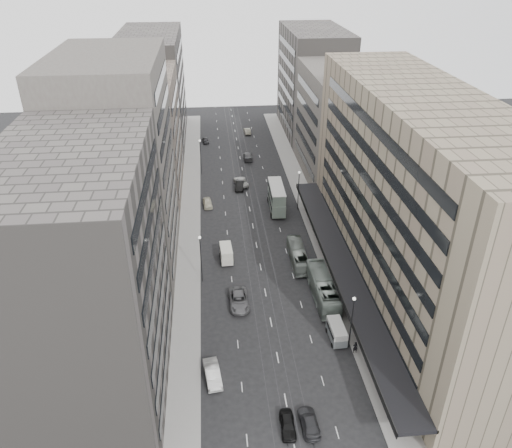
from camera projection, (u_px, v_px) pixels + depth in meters
name	position (u px, v px, depth m)	size (l,w,h in m)	color
ground	(272.00, 327.00, 70.20)	(220.00, 220.00, 0.00)	black
sidewalk_right	(306.00, 203.00, 103.71)	(4.00, 125.00, 0.15)	gray
sidewalk_left	(191.00, 208.00, 101.67)	(4.00, 125.00, 0.15)	gray
department_store	(414.00, 200.00, 71.64)	(19.20, 60.00, 30.00)	gray
building_right_mid	(339.00, 124.00, 111.25)	(15.00, 28.00, 24.00)	#504A45
building_right_far	(313.00, 82.00, 136.29)	(15.00, 32.00, 28.00)	#5A5651
building_left_a	(87.00, 283.00, 54.07)	(15.00, 28.00, 30.00)	#5A5651
building_left_b	(119.00, 168.00, 76.51)	(15.00, 26.00, 34.00)	#504A45
building_left_c	(141.00, 137.00, 102.14)	(15.00, 28.00, 25.00)	#7A6C5F
building_left_d	(153.00, 89.00, 130.02)	(15.00, 38.00, 28.00)	#5A5651
lamp_right_near	(352.00, 317.00, 64.14)	(0.44, 0.44, 8.32)	#262628
lamp_right_far	(299.00, 186.00, 98.83)	(0.44, 0.44, 8.32)	#262628
lamp_left_near	(201.00, 254.00, 77.23)	(0.44, 0.44, 8.32)	#262628
lamp_left_far	(200.00, 153.00, 114.52)	(0.44, 0.44, 8.32)	#262628
bus_near	(323.00, 288.00, 75.32)	(2.89, 12.35, 3.44)	gray
bus_far	(298.00, 255.00, 83.79)	(2.36, 10.08, 2.81)	gray
double_decker	(277.00, 197.00, 99.82)	(3.14, 9.62, 5.23)	slate
vw_microbus	(337.00, 331.00, 67.40)	(2.15, 4.52, 2.42)	slate
panel_van	(226.00, 253.00, 84.14)	(2.31, 4.42, 2.72)	silver
sedan_0	(288.00, 425.00, 55.10)	(1.64, 4.07, 1.39)	black
sedan_1	(213.00, 374.00, 61.44)	(1.77, 5.08, 1.67)	#B9B9B5
sedan_2	(239.00, 300.00, 74.11)	(2.82, 6.12, 1.70)	#5B5B5D
sedan_3	(309.00, 422.00, 55.40)	(1.95, 4.79, 1.39)	#27282A
sedan_4	(208.00, 203.00, 102.14)	(1.76, 4.37, 1.49)	beige
sedan_5	(240.00, 185.00, 109.49)	(1.76, 5.06, 1.67)	black
sedan_6	(241.00, 182.00, 111.21)	(2.62, 5.69, 1.58)	#B4B4B0
sedan_7	(248.00, 156.00, 124.53)	(2.26, 5.55, 1.61)	#4E4E51
sedan_8	(206.00, 140.00, 134.95)	(1.58, 3.93, 1.34)	#262629
sedan_9	(247.00, 131.00, 141.50)	(1.59, 4.55, 1.50)	#ACA78E
pedestrian	(355.00, 347.00, 65.18)	(0.65, 0.43, 1.78)	black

